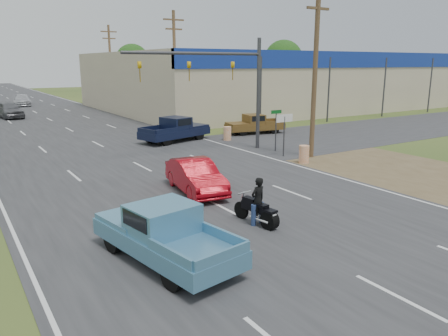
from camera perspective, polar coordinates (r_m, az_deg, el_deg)
ground at (r=11.65m, az=21.79°, el=-15.45°), size 200.00×200.00×0.00m
main_road at (r=46.81m, az=-21.84°, el=5.90°), size 15.00×180.00×0.02m
cross_road at (r=25.78m, az=-12.32°, el=1.03°), size 120.00×10.00×0.02m
dirt_verge at (r=25.67m, az=18.33°, el=0.59°), size 8.00×18.00×0.01m
big_box_store at (r=61.09m, az=9.33°, el=11.37°), size 50.00×28.10×6.60m
utility_pole_1 at (r=26.00m, az=11.84°, el=12.96°), size 2.00×0.28×10.00m
utility_pole_2 at (r=40.90m, az=-6.45°, el=13.27°), size 2.00×0.28×10.00m
utility_pole_3 at (r=57.60m, az=-14.59°, el=12.99°), size 2.00×0.28×10.00m
tree_3 at (r=98.85m, az=7.76°, el=13.86°), size 8.40×8.40×10.40m
tree_5 at (r=107.83m, az=-11.87°, el=13.50°), size 7.98×7.98×9.88m
barrel_0 at (r=24.75m, az=10.41°, el=1.76°), size 0.56×0.56×1.00m
barrel_1 at (r=31.60m, az=0.44°, el=4.52°), size 0.56×0.56×1.00m
lane_sign at (r=26.11m, az=7.88°, el=5.59°), size 1.20×0.08×2.52m
street_name_sign at (r=27.67m, az=6.80°, el=5.46°), size 0.80×0.08×2.61m
signal_mast at (r=26.88m, az=-0.11°, el=12.15°), size 9.12×0.40×7.00m
red_convertible at (r=18.84m, az=-3.73°, el=-1.11°), size 2.09×4.43×1.40m
motorcycle at (r=15.12m, az=4.54°, el=-5.81°), size 0.70×2.04×1.03m
rider at (r=15.05m, az=4.44°, el=-4.55°), size 0.63×0.46×1.59m
blue_pickup at (r=12.53m, az=-8.04°, el=-8.27°), size 2.72×5.22×1.65m
navy_pickup at (r=31.44m, az=-6.26°, el=5.08°), size 5.56×3.35×1.73m
brown_pickup at (r=34.75m, az=3.89°, el=5.76°), size 4.82×2.56×1.52m
distant_car_grey at (r=49.63m, az=-26.26°, el=6.81°), size 2.62×5.07×1.65m
distant_car_silver at (r=63.52m, az=-24.86°, el=8.05°), size 2.59×5.23×1.46m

